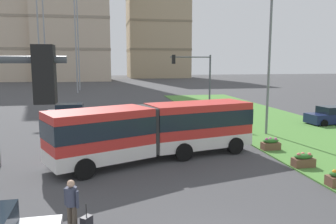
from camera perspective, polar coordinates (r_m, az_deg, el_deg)
The scene contains 10 objects.
articulated_bus at distance 18.94m, azimuth -2.04°, elevation -3.00°, with size 11.93×6.13×3.00m.
car_navy_sedan at distance 32.73m, azimuth 25.75°, elevation -0.58°, with size 4.53×2.30×1.58m.
car_grey_wagon at distance 32.54m, azimuth -15.86°, elevation -0.11°, with size 4.43×2.08×1.58m.
pedestrian_crossing at distance 11.53m, azimuth -15.81°, elevation -14.34°, with size 0.48×0.39×1.74m.
flower_planter_2 at distance 18.88m, azimuth 21.69°, elevation -7.47°, with size 1.10×0.56×0.74m.
flower_planter_3 at distance 21.80m, azimuth 16.80°, elevation -5.13°, with size 1.10×0.56×0.74m.
traffic_light_far_right at distance 31.06m, azimuth 4.88°, elevation 6.04°, with size 3.77×0.28×6.00m.
streetlight_median at distance 25.99m, azimuth 16.55°, elevation 8.15°, with size 0.70×0.28×9.97m.
apartment_tower_west at distance 110.55m, azimuth -25.71°, elevation 15.84°, with size 21.06×18.81×42.38m.
apartment_tower_centre at distance 120.25m, azimuth -1.82°, elevation 14.44°, with size 20.15×17.93×35.99m.
Camera 1 is at (-3.03, -7.90, 5.40)m, focal length 36.46 mm.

